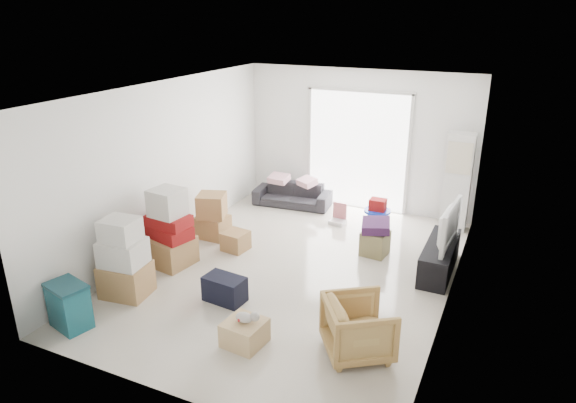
% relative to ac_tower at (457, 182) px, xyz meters
% --- Properties ---
extents(room_shell, '(4.98, 6.48, 3.18)m').
position_rel_ac_tower_xyz_m(room_shell, '(-1.95, -2.65, 0.48)').
color(room_shell, beige).
rests_on(room_shell, ground).
extents(sliding_door, '(2.10, 0.04, 2.33)m').
position_rel_ac_tower_xyz_m(sliding_door, '(-1.95, 0.33, 0.37)').
color(sliding_door, white).
rests_on(sliding_door, room_shell).
extents(ac_tower, '(0.45, 0.30, 1.75)m').
position_rel_ac_tower_xyz_m(ac_tower, '(0.00, 0.00, 0.00)').
color(ac_tower, silver).
rests_on(ac_tower, room_shell).
extents(tv_console, '(0.41, 1.37, 0.46)m').
position_rel_ac_tower_xyz_m(tv_console, '(0.05, -1.78, -0.65)').
color(tv_console, black).
rests_on(tv_console, room_shell).
extents(television, '(0.69, 1.12, 0.14)m').
position_rel_ac_tower_xyz_m(television, '(0.05, -1.78, -0.35)').
color(television, black).
rests_on(television, tv_console).
extents(sofa, '(1.57, 0.60, 0.60)m').
position_rel_ac_tower_xyz_m(sofa, '(-3.11, -0.15, -0.58)').
color(sofa, '#2B2B30').
rests_on(sofa, room_shell).
extents(pillow_left, '(0.43, 0.35, 0.13)m').
position_rel_ac_tower_xyz_m(pillow_left, '(-3.39, -0.19, -0.21)').
color(pillow_left, '#F7B4C9').
rests_on(pillow_left, sofa).
extents(pillow_right, '(0.44, 0.41, 0.12)m').
position_rel_ac_tower_xyz_m(pillow_right, '(-2.79, -0.14, -0.22)').
color(pillow_right, '#F7B4C9').
rests_on(pillow_right, sofa).
extents(armchair, '(0.96, 0.98, 0.74)m').
position_rel_ac_tower_xyz_m(armchair, '(-0.46, -4.18, -0.50)').
color(armchair, tan).
rests_on(armchair, room_shell).
extents(storage_bins, '(0.58, 0.47, 0.59)m').
position_rel_ac_tower_xyz_m(storage_bins, '(-3.85, -5.17, -0.58)').
color(storage_bins, '#124E5A').
rests_on(storage_bins, room_shell).
extents(box_stack_a, '(0.68, 0.59, 1.13)m').
position_rel_ac_tower_xyz_m(box_stack_a, '(-3.75, -4.27, -0.37)').
color(box_stack_a, '#956A43').
rests_on(box_stack_a, room_shell).
extents(box_stack_b, '(0.74, 0.68, 1.22)m').
position_rel_ac_tower_xyz_m(box_stack_b, '(-3.75, -3.26, -0.34)').
color(box_stack_b, '#956A43').
rests_on(box_stack_b, room_shell).
extents(box_stack_c, '(0.57, 0.57, 0.78)m').
position_rel_ac_tower_xyz_m(box_stack_c, '(-3.72, -2.13, -0.49)').
color(box_stack_c, '#956A43').
rests_on(box_stack_c, room_shell).
extents(loose_box, '(0.42, 0.42, 0.31)m').
position_rel_ac_tower_xyz_m(loose_box, '(-3.10, -2.41, -0.72)').
color(loose_box, '#956A43').
rests_on(loose_box, room_shell).
extents(duffel_bag, '(0.58, 0.38, 0.35)m').
position_rel_ac_tower_xyz_m(duffel_bag, '(-2.43, -3.85, -0.70)').
color(duffel_bag, black).
rests_on(duffel_bag, room_shell).
extents(ottoman, '(0.43, 0.43, 0.39)m').
position_rel_ac_tower_xyz_m(ottoman, '(-0.99, -1.62, -0.68)').
color(ottoman, '#8D8552').
rests_on(ottoman, room_shell).
extents(blanket, '(0.52, 0.52, 0.14)m').
position_rel_ac_tower_xyz_m(blanket, '(-0.99, -1.62, -0.41)').
color(blanket, '#411D49').
rests_on(blanket, ottoman).
extents(kids_table, '(0.47, 0.47, 0.60)m').
position_rel_ac_tower_xyz_m(kids_table, '(-1.21, -0.70, -0.45)').
color(kids_table, '#102FBE').
rests_on(kids_table, room_shell).
extents(toy_walker, '(0.30, 0.26, 0.38)m').
position_rel_ac_tower_xyz_m(toy_walker, '(-1.95, -0.64, -0.77)').
color(toy_walker, silver).
rests_on(toy_walker, room_shell).
extents(wood_crate, '(0.49, 0.49, 0.30)m').
position_rel_ac_tower_xyz_m(wood_crate, '(-1.72, -4.57, -0.73)').
color(wood_crate, tan).
rests_on(wood_crate, room_shell).
extents(plush_bunny, '(0.29, 0.17, 0.15)m').
position_rel_ac_tower_xyz_m(plush_bunny, '(-1.69, -4.56, -0.51)').
color(plush_bunny, '#B2ADA8').
rests_on(plush_bunny, wood_crate).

